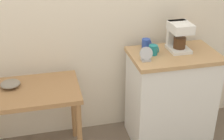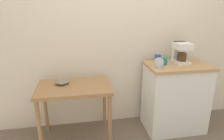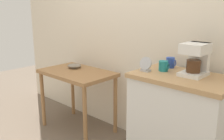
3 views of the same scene
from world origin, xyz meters
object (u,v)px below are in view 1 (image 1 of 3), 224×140
Objects in this scene: coffee_maker at (179,35)px; mug_blue at (146,44)px; table_clock at (146,55)px; mug_dark_teal at (153,50)px; bowl_stoneware at (10,84)px.

coffee_maker is 0.30m from mug_blue.
coffee_maker reaches higher than mug_blue.
table_clock is at bearing -109.03° from mug_blue.
table_clock is (-0.09, -0.26, 0.01)m from mug_blue.
table_clock is at bearing -133.18° from mug_dark_teal.
coffee_maker is 0.28m from mug_dark_teal.
mug_dark_teal is (1.24, -0.04, 0.20)m from bowl_stoneware.
mug_dark_teal is 0.15m from mug_blue.
table_clock reaches higher than mug_dark_teal.
mug_dark_teal is at bearing -83.37° from mug_blue.
bowl_stoneware is at bearing -179.24° from coffee_maker.
bowl_stoneware is at bearing 178.38° from mug_dark_teal.
bowl_stoneware is 0.63× the size of coffee_maker.
mug_blue is 0.27m from table_clock.
mug_dark_teal is 0.16m from table_clock.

